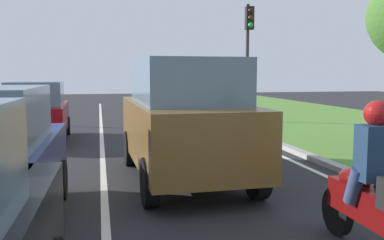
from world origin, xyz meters
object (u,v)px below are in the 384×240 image
(car_hatchback_far, at_px, (37,112))
(rider_person, at_px, (375,152))
(car_suv_ahead, at_px, (184,119))
(traffic_light_near_right, at_px, (248,41))
(motorcycle, at_px, (375,209))

(car_hatchback_far, bearing_deg, rider_person, -64.75)
(rider_person, bearing_deg, car_hatchback_far, 117.80)
(car_suv_ahead, height_order, rider_person, car_suv_ahead)
(car_hatchback_far, relative_size, traffic_light_near_right, 0.79)
(car_suv_ahead, xyz_separation_m, rider_person, (1.32, -3.86, 0.02))
(car_suv_ahead, height_order, car_hatchback_far, car_suv_ahead)
(car_hatchback_far, distance_m, traffic_light_near_right, 8.68)
(rider_person, bearing_deg, car_suv_ahead, 109.98)
(traffic_light_near_right, bearing_deg, rider_person, -103.51)
(car_suv_ahead, relative_size, car_hatchback_far, 1.22)
(car_suv_ahead, relative_size, motorcycle, 2.39)
(car_suv_ahead, height_order, traffic_light_near_right, traffic_light_near_right)
(car_hatchback_far, xyz_separation_m, rider_person, (4.68, -9.29, 0.31))
(car_hatchback_far, distance_m, motorcycle, 10.45)
(motorcycle, bearing_deg, car_hatchback_far, 117.67)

